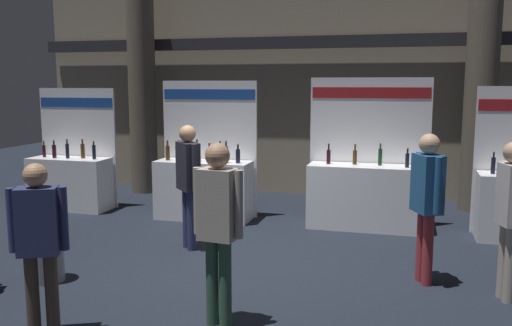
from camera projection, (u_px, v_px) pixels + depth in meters
name	position (u px, v px, depth m)	size (l,w,h in m)	color
ground_plane	(238.00, 262.00, 7.30)	(24.00, 24.00, 0.00)	black
hall_colonnade	(304.00, 61.00, 11.38)	(11.89, 1.19, 5.79)	gray
exhibitor_booth_0	(71.00, 178.00, 10.33)	(1.59, 0.66, 2.27)	white
exhibitor_booth_1	(204.00, 184.00, 9.57)	(1.74, 0.66, 2.41)	white
exhibitor_booth_2	(366.00, 190.00, 8.94)	(1.97, 0.66, 2.46)	white
trash_bin	(47.00, 252.00, 6.56)	(0.40, 0.40, 0.71)	slate
visitor_0	(188.00, 175.00, 7.74)	(0.45, 0.46, 1.78)	navy
visitor_1	(39.00, 235.00, 5.05)	(0.50, 0.36, 1.65)	#47382D
visitor_3	(511.00, 208.00, 5.88)	(0.29, 0.48, 1.76)	#ADA393
visitor_5	(427.00, 194.00, 6.39)	(0.39, 0.50, 1.79)	maroon
visitor_6	(218.00, 218.00, 5.25)	(0.52, 0.28, 1.81)	#33563D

